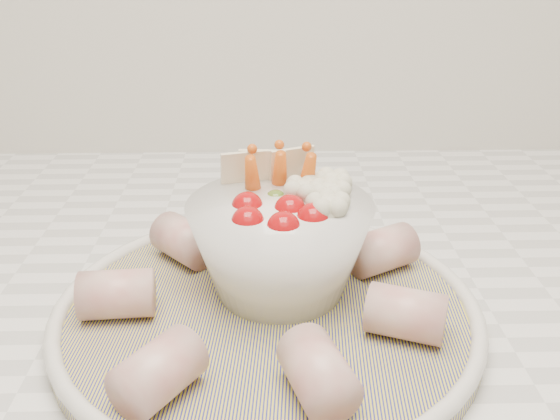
{
  "coord_description": "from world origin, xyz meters",
  "views": [
    {
      "loc": [
        -0.18,
        0.95,
        1.2
      ],
      "look_at": [
        -0.17,
        1.38,
        1.0
      ],
      "focal_mm": 40.0,
      "sensor_mm": 36.0,
      "label": 1
    }
  ],
  "objects": [
    {
      "name": "cured_meat_rolls",
      "position": [
        -0.18,
        1.35,
        0.95
      ],
      "size": [
        0.26,
        0.27,
        0.04
      ],
      "color": "#B25751",
      "rests_on": "serving_platter"
    },
    {
      "name": "veggie_bowl",
      "position": [
        -0.16,
        1.38,
        0.98
      ],
      "size": [
        0.14,
        0.14,
        0.11
      ],
      "color": "white",
      "rests_on": "serving_platter"
    },
    {
      "name": "serving_platter",
      "position": [
        -0.18,
        1.35,
        0.93
      ],
      "size": [
        0.34,
        0.34,
        0.02
      ],
      "color": "navy",
      "rests_on": "kitchen_counter"
    }
  ]
}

